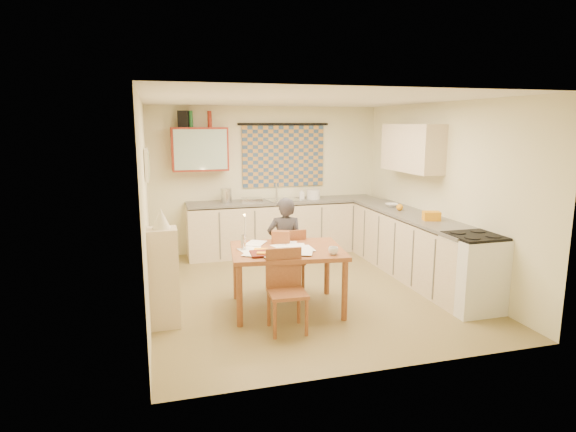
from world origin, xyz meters
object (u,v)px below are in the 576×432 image
object	(u,v)px
counter_back	(284,227)
chair_far	(287,273)
stove	(472,273)
counter_right	(413,246)
person	(285,246)
shelf_stand	(164,278)
dining_table	(287,279)

from	to	relation	value
counter_back	chair_far	world-z (taller)	counter_back
stove	chair_far	xyz separation A→B (m)	(-1.96, 1.17, -0.19)
counter_back	counter_right	distance (m)	2.31
stove	counter_back	bearing A→B (deg)	114.81
chair_far	person	world-z (taller)	person
stove	shelf_stand	bearing A→B (deg)	171.75
dining_table	person	world-z (taller)	person
counter_back	stove	world-z (taller)	stove
person	dining_table	bearing A→B (deg)	89.54
chair_far	person	distance (m)	0.37
person	shelf_stand	world-z (taller)	person
shelf_stand	counter_back	bearing A→B (deg)	51.88
person	shelf_stand	size ratio (longest dim) A/B	1.16
counter_right	stove	world-z (taller)	stove
counter_back	counter_right	bearing A→B (deg)	-50.81
chair_far	counter_right	bearing A→B (deg)	-177.72
person	counter_back	bearing A→B (deg)	-92.47
chair_far	stove	bearing A→B (deg)	145.68
counter_right	chair_far	distance (m)	1.98
stove	dining_table	world-z (taller)	stove
counter_right	counter_back	bearing A→B (deg)	129.19
counter_right	person	distance (m)	2.01
counter_right	dining_table	size ratio (longest dim) A/B	2.08
counter_right	dining_table	xyz separation A→B (m)	(-2.11, -0.74, -0.07)
counter_right	dining_table	bearing A→B (deg)	-160.63
stove	dining_table	distance (m)	2.20
counter_back	person	world-z (taller)	person
counter_right	dining_table	distance (m)	2.24
chair_far	shelf_stand	distance (m)	1.73
dining_table	stove	bearing A→B (deg)	-9.62
counter_right	stove	distance (m)	1.37
counter_right	chair_far	xyz separation A→B (m)	(-1.96, -0.20, -0.18)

